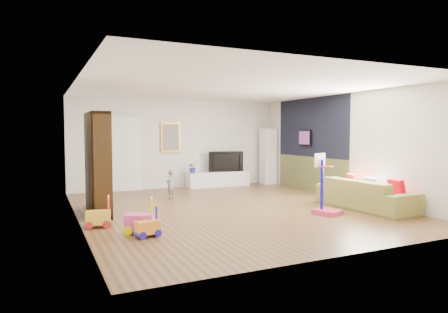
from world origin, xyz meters
name	(u,v)px	position (x,y,z in m)	size (l,w,h in m)	color
floor	(231,208)	(0.00, 0.00, 0.00)	(6.50, 7.50, 0.00)	brown
ceiling	(232,88)	(0.00, 0.00, 2.70)	(6.50, 7.50, 0.00)	white
wall_back	(178,144)	(0.00, 3.75, 1.35)	(6.50, 0.00, 2.70)	silver
wall_front	(351,159)	(0.00, -3.75, 1.35)	(6.50, 0.00, 2.70)	silver
wall_left	(77,152)	(-3.25, 0.00, 1.35)	(0.00, 7.50, 2.70)	white
wall_right	(345,146)	(3.25, 0.00, 1.35)	(0.00, 7.50, 2.70)	white
navy_accent	(311,127)	(3.23, 1.40, 1.85)	(0.01, 3.20, 1.70)	black
olive_wainscot	(310,174)	(3.23, 1.40, 0.50)	(0.01, 3.20, 1.00)	brown
doorway	(116,155)	(-1.90, 3.71, 1.05)	(1.45, 0.06, 2.10)	white
painting_back	(171,137)	(-0.25, 3.71, 1.55)	(0.62, 0.06, 0.92)	gold
artwork_right	(305,138)	(3.17, 1.60, 1.55)	(0.04, 0.56, 0.46)	#7F3F8C
media_console	(218,179)	(1.20, 3.43, 0.23)	(2.01, 0.50, 0.47)	white
tall_cabinet	(268,156)	(2.98, 3.34, 0.91)	(0.43, 0.43, 1.83)	white
bookshelf	(98,163)	(-2.79, 0.68, 1.06)	(0.38, 1.45, 2.13)	black
sofa	(366,194)	(2.70, -1.32, 0.33)	(2.29, 0.90, 0.67)	olive
basketball_hoop	(328,184)	(1.54, -1.42, 0.64)	(0.44, 0.54, 1.28)	#CF3154
ride_on_yellow	(98,212)	(-2.97, -0.59, 0.28)	(0.42, 0.26, 0.57)	yellow
ride_on_orange	(148,222)	(-2.32, -1.61, 0.25)	(0.38, 0.24, 0.51)	orange
ride_on_pink	(139,215)	(-2.39, -1.33, 0.31)	(0.46, 0.29, 0.62)	#D23D92
child	(170,184)	(-0.87, 1.80, 0.38)	(0.28, 0.18, 0.76)	slate
tv	(225,161)	(1.47, 3.46, 0.79)	(1.11, 0.15, 0.64)	black
vase_plant	(193,167)	(0.35, 3.42, 0.64)	(0.32, 0.27, 0.35)	navy
pillow_left	(397,189)	(2.89, -1.99, 0.53)	(0.11, 0.41, 0.41)	red
pillow_center	(372,185)	(2.88, -1.32, 0.53)	(0.09, 0.35, 0.35)	white
pillow_right	(353,182)	(2.93, -0.66, 0.53)	(0.10, 0.39, 0.39)	red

